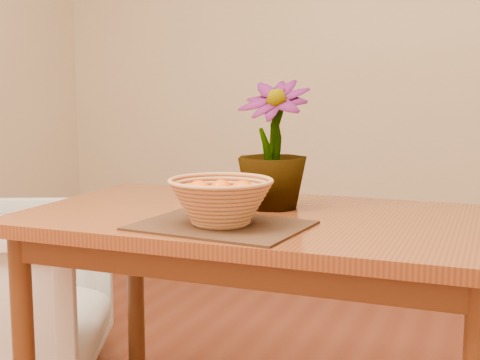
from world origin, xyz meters
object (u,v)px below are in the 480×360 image
(table, at_px, (262,243))
(armchair, at_px, (2,286))
(wicker_basket, at_px, (221,203))
(potted_plant, at_px, (273,145))

(table, distance_m, armchair, 1.13)
(wicker_basket, height_order, armchair, wicker_basket)
(wicker_basket, distance_m, potted_plant, 0.34)
(table, xyz_separation_m, wicker_basket, (-0.04, -0.21, 0.15))
(armchair, bearing_deg, table, -119.39)
(table, relative_size, wicker_basket, 4.96)
(table, height_order, wicker_basket, wicker_basket)
(table, bearing_deg, potted_plant, 91.48)
(wicker_basket, height_order, potted_plant, potted_plant)
(wicker_basket, distance_m, armchair, 1.18)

